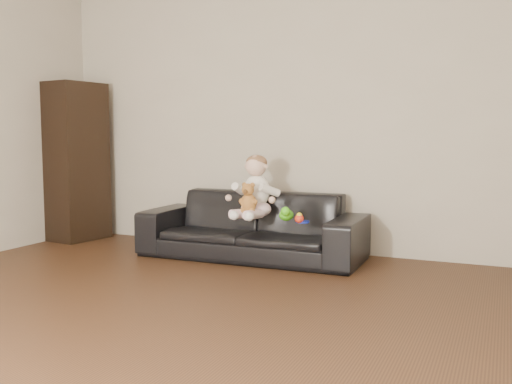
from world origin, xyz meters
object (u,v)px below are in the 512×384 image
at_px(sofa, 252,225).
at_px(toy_blue_disc, 303,222).
at_px(toy_rattle, 299,219).
at_px(cabinet, 77,162).
at_px(baby, 255,190).
at_px(teddy_bear, 248,198).
at_px(toy_green, 286,215).

relative_size(sofa, toy_blue_disc, 17.94).
distance_m(sofa, toy_rattle, 0.61).
bearing_deg(cabinet, toy_rattle, 0.22).
height_order(cabinet, baby, cabinet).
bearing_deg(teddy_bear, toy_green, 35.96).
bearing_deg(sofa, cabinet, 176.36).
bearing_deg(teddy_bear, sofa, 128.13).
distance_m(sofa, toy_green, 0.46).
bearing_deg(teddy_bear, cabinet, -170.24).
distance_m(toy_green, toy_rattle, 0.16).
bearing_deg(toy_blue_disc, sofa, 158.44).
relative_size(toy_green, toy_blue_disc, 1.30).
bearing_deg(sofa, toy_green, -25.90).
height_order(cabinet, toy_green, cabinet).
distance_m(baby, teddy_bear, 0.17).
height_order(cabinet, toy_rattle, cabinet).
relative_size(sofa, cabinet, 1.21).
height_order(toy_green, toy_blue_disc, toy_green).
xyz_separation_m(baby, toy_green, (0.31, -0.08, -0.19)).
relative_size(sofa, baby, 3.64).
height_order(teddy_bear, toy_blue_disc, teddy_bear).
distance_m(baby, toy_blue_disc, 0.53).
height_order(cabinet, toy_blue_disc, cabinet).
relative_size(teddy_bear, toy_blue_disc, 2.27).
xyz_separation_m(teddy_bear, toy_rattle, (0.45, 0.01, -0.15)).
xyz_separation_m(sofa, teddy_bear, (0.09, -0.27, 0.28)).
bearing_deg(toy_green, cabinet, 173.33).
bearing_deg(toy_rattle, toy_green, 151.72).
bearing_deg(baby, cabinet, -168.97).
bearing_deg(toy_blue_disc, teddy_bear, -172.89).
bearing_deg(cabinet, toy_blue_disc, 1.21).
xyz_separation_m(baby, toy_rattle, (0.46, -0.15, -0.20)).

